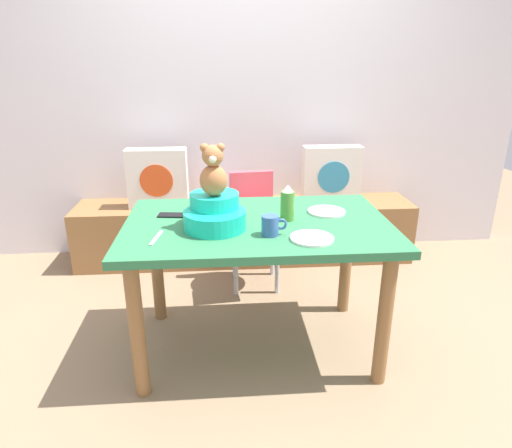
% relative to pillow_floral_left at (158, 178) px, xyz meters
% --- Properties ---
extents(ground_plane, '(8.00, 8.00, 0.00)m').
position_rel_pillow_floral_left_xyz_m(ground_plane, '(0.65, -1.16, -0.68)').
color(ground_plane, '#8C7256').
extents(back_wall, '(4.40, 0.10, 2.60)m').
position_rel_pillow_floral_left_xyz_m(back_wall, '(0.65, 0.29, 0.62)').
color(back_wall, silver).
rests_on(back_wall, ground_plane).
extents(window_bench, '(2.60, 0.44, 0.46)m').
position_rel_pillow_floral_left_xyz_m(window_bench, '(0.65, 0.02, -0.45)').
color(window_bench, olive).
rests_on(window_bench, ground_plane).
extents(pillow_floral_left, '(0.44, 0.15, 0.44)m').
position_rel_pillow_floral_left_xyz_m(pillow_floral_left, '(0.00, 0.00, 0.00)').
color(pillow_floral_left, white).
rests_on(pillow_floral_left, window_bench).
extents(pillow_floral_right, '(0.44, 0.15, 0.44)m').
position_rel_pillow_floral_left_xyz_m(pillow_floral_right, '(1.31, 0.00, 0.00)').
color(pillow_floral_right, white).
rests_on(pillow_floral_right, window_bench).
extents(book_stack, '(0.20, 0.14, 0.08)m').
position_rel_pillow_floral_left_xyz_m(book_stack, '(0.48, 0.02, -0.18)').
color(book_stack, '#AB89CB').
rests_on(book_stack, window_bench).
extents(dining_table, '(1.33, 0.86, 0.74)m').
position_rel_pillow_floral_left_xyz_m(dining_table, '(0.65, -1.16, -0.05)').
color(dining_table, '#2D7247').
rests_on(dining_table, ground_plane).
extents(highchair, '(0.35, 0.47, 0.79)m').
position_rel_pillow_floral_left_xyz_m(highchair, '(0.69, -0.42, -0.16)').
color(highchair, '#D84C59').
rests_on(highchair, ground_plane).
extents(infant_seat_teal, '(0.30, 0.33, 0.16)m').
position_rel_pillow_floral_left_xyz_m(infant_seat_teal, '(0.44, -1.22, 0.13)').
color(infant_seat_teal, '#17C4A8').
rests_on(infant_seat_teal, dining_table).
extents(teddy_bear, '(0.13, 0.12, 0.25)m').
position_rel_pillow_floral_left_xyz_m(teddy_bear, '(0.44, -1.22, 0.34)').
color(teddy_bear, '#B27041').
rests_on(teddy_bear, infant_seat_teal).
extents(ketchup_bottle, '(0.07, 0.07, 0.18)m').
position_rel_pillow_floral_left_xyz_m(ketchup_bottle, '(0.80, -1.14, 0.15)').
color(ketchup_bottle, '#4C8C33').
rests_on(ketchup_bottle, dining_table).
extents(coffee_mug, '(0.12, 0.08, 0.09)m').
position_rel_pillow_floral_left_xyz_m(coffee_mug, '(0.70, -1.34, 0.11)').
color(coffee_mug, '#335999').
rests_on(coffee_mug, dining_table).
extents(dinner_plate_near, '(0.20, 0.20, 0.01)m').
position_rel_pillow_floral_left_xyz_m(dinner_plate_near, '(1.03, -1.05, 0.07)').
color(dinner_plate_near, white).
rests_on(dinner_plate_near, dining_table).
extents(dinner_plate_far, '(0.20, 0.20, 0.01)m').
position_rel_pillow_floral_left_xyz_m(dinner_plate_far, '(0.88, -1.41, 0.07)').
color(dinner_plate_far, white).
rests_on(dinner_plate_far, dining_table).
extents(cell_phone, '(0.15, 0.09, 0.01)m').
position_rel_pillow_floral_left_xyz_m(cell_phone, '(0.21, -1.03, 0.06)').
color(cell_phone, black).
rests_on(cell_phone, dining_table).
extents(table_fork, '(0.04, 0.17, 0.01)m').
position_rel_pillow_floral_left_xyz_m(table_fork, '(0.17, -1.35, 0.06)').
color(table_fork, silver).
rests_on(table_fork, dining_table).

